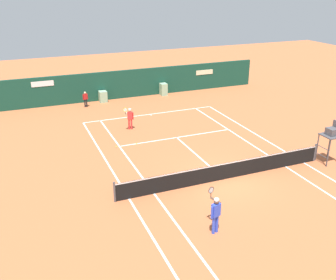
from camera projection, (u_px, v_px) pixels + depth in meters
ground_plane at (219, 175)px, 21.14m from camera, size 80.00×80.00×0.01m
tennis_net at (225, 171)px, 20.45m from camera, size 12.10×0.10×1.07m
sponsor_back_wall at (130, 84)px, 34.70m from camera, size 25.00×1.02×2.50m
umpire_chair at (331, 135)px, 21.95m from camera, size 1.00×1.00×2.51m
player_on_baseline at (130, 117)px, 27.22m from camera, size 0.79×0.61×1.77m
player_near_side at (215, 212)px, 15.93m from camera, size 0.53×0.80×1.86m
ball_kid_right_post at (85, 98)px, 32.13m from camera, size 0.44×0.22×1.32m
tennis_ball_near_service_line at (137, 143)px, 25.08m from camera, size 0.07×0.07×0.07m
tennis_ball_mid_court at (116, 147)px, 24.60m from camera, size 0.07×0.07×0.07m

